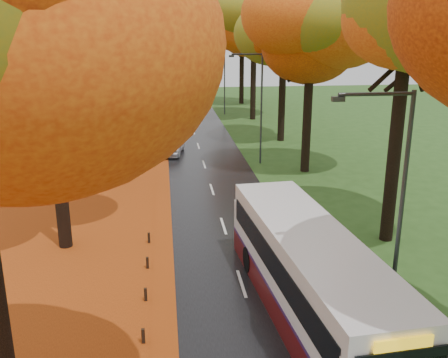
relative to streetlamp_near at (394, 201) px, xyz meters
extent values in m
cube|color=black|center=(-3.95, 17.00, -4.69)|extent=(6.50, 90.00, 0.04)
cube|color=silver|center=(-3.95, 17.00, -4.67)|extent=(0.12, 90.00, 0.01)
cube|color=maroon|center=(-12.95, 17.00, -4.70)|extent=(12.00, 90.00, 0.02)
cube|color=#B64C12|center=(-7.00, 17.00, -4.67)|extent=(0.90, 90.00, 0.01)
cylinder|color=black|center=(-11.45, 8.50, -0.14)|extent=(0.60, 0.60, 9.15)
ellipsoid|color=orange|center=(-11.45, 8.50, 5.58)|extent=(8.00, 8.00, 6.24)
cylinder|color=black|center=(-10.85, 18.50, -0.71)|extent=(0.60, 0.60, 8.00)
ellipsoid|color=orange|center=(-10.85, 18.50, 4.29)|extent=(9.20, 9.20, 7.18)
cylinder|color=black|center=(-11.45, 30.50, -0.43)|extent=(0.60, 0.60, 8.58)
ellipsoid|color=orange|center=(-11.45, 30.50, 4.93)|extent=(8.00, 8.00, 6.24)
cylinder|color=black|center=(-10.85, 41.50, -0.14)|extent=(0.60, 0.60, 9.15)
ellipsoid|color=orange|center=(-10.85, 41.50, 5.58)|extent=(9.20, 9.20, 7.18)
cylinder|color=black|center=(-11.45, 51.50, -0.71)|extent=(0.60, 0.60, 8.00)
ellipsoid|color=orange|center=(-11.45, 51.50, 4.29)|extent=(8.00, 8.00, 6.24)
cylinder|color=black|center=(3.55, 7.50, -0.11)|extent=(0.60, 0.60, 9.22)
ellipsoid|color=orange|center=(3.55, 7.50, 5.65)|extent=(8.20, 8.20, 6.40)
cylinder|color=black|center=(2.95, 19.50, -0.62)|extent=(0.60, 0.60, 8.19)
ellipsoid|color=orange|center=(2.95, 19.50, 4.50)|extent=(9.20, 9.20, 7.18)
cylinder|color=black|center=(3.55, 29.50, -0.36)|extent=(0.60, 0.60, 8.70)
ellipsoid|color=orange|center=(3.55, 29.50, 5.08)|extent=(8.20, 8.20, 6.40)
cylinder|color=black|center=(2.95, 40.50, -0.11)|extent=(0.60, 0.60, 9.22)
ellipsoid|color=orange|center=(2.95, 40.50, 5.65)|extent=(9.20, 9.20, 7.18)
cylinder|color=black|center=(3.55, 52.50, -0.62)|extent=(0.60, 0.60, 8.19)
ellipsoid|color=orange|center=(3.55, 52.50, 4.50)|extent=(8.20, 8.20, 6.40)
cube|color=black|center=(-7.65, 0.60, -4.45)|extent=(0.11, 0.11, 0.52)
cube|color=black|center=(-7.65, 3.20, -4.45)|extent=(0.11, 0.11, 0.52)
cube|color=black|center=(-7.65, 5.80, -4.45)|extent=(0.11, 0.11, 0.52)
cube|color=black|center=(-7.65, 8.40, -4.45)|extent=(0.11, 0.11, 0.52)
cylinder|color=#333538|center=(0.25, 0.00, -0.71)|extent=(0.14, 0.14, 8.00)
cylinder|color=#333538|center=(-0.85, 0.00, 3.19)|extent=(2.20, 0.11, 0.11)
cube|color=#333538|center=(-1.95, 0.00, 3.07)|extent=(0.35, 0.18, 0.14)
cylinder|color=#333538|center=(0.25, 22.00, -0.71)|extent=(0.14, 0.14, 8.00)
cylinder|color=#333538|center=(-0.85, 22.00, 3.19)|extent=(2.20, 0.11, 0.11)
cube|color=#333538|center=(-1.95, 22.00, 3.07)|extent=(0.35, 0.18, 0.14)
cylinder|color=#333538|center=(0.25, 44.00, -0.71)|extent=(0.14, 0.14, 8.00)
cylinder|color=#333538|center=(-0.85, 44.00, 3.19)|extent=(2.20, 0.11, 0.11)
cube|color=#333538|center=(-1.95, 44.00, 3.07)|extent=(0.35, 0.18, 0.14)
cube|color=#4D0C0E|center=(-2.00, 1.59, -4.20)|extent=(3.57, 11.86, 0.96)
cube|color=silver|center=(-2.00, 1.59, -3.03)|extent=(3.57, 11.86, 1.38)
cube|color=silver|center=(-2.00, 1.59, -1.96)|extent=(3.50, 11.62, 0.74)
cube|color=#2F164F|center=(-2.00, 1.59, -3.66)|extent=(3.59, 11.88, 0.13)
cube|color=black|center=(-2.00, 1.59, -2.60)|extent=(3.52, 10.93, 0.90)
cube|color=yellow|center=(-1.54, -4.21, -1.89)|extent=(1.46, 0.17, 0.30)
cylinder|color=black|center=(-3.48, 4.99, -4.14)|extent=(0.38, 1.08, 1.06)
cylinder|color=black|center=(-1.07, 5.18, -4.14)|extent=(0.38, 1.08, 1.06)
imported|color=silver|center=(-6.28, 25.63, -3.91)|extent=(2.51, 4.71, 1.52)
imported|color=gray|center=(-6.06, 34.15, -3.94)|extent=(1.86, 4.55, 1.47)
imported|color=black|center=(-6.13, 36.25, -4.05)|extent=(2.97, 4.63, 1.25)
camera|label=1|loc=(-6.74, -13.34, 4.95)|focal=40.00mm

